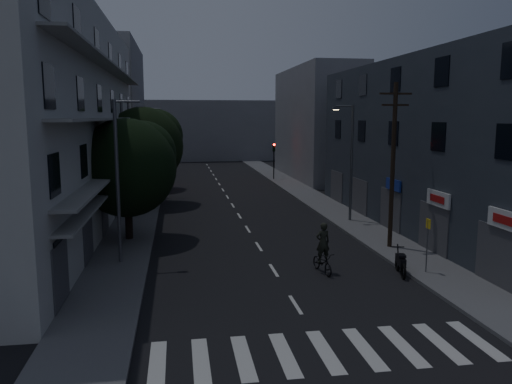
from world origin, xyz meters
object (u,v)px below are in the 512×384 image
object	(u,v)px
utility_pole	(393,162)
cyclist	(323,256)
bus_stop_sign	(428,236)
motorcycle	(401,263)

from	to	relation	value
utility_pole	cyclist	xyz separation A→B (m)	(-4.93, -3.54, -4.05)
bus_stop_sign	cyclist	distance (m)	4.93
bus_stop_sign	motorcycle	world-z (taller)	bus_stop_sign
utility_pole	bus_stop_sign	size ratio (longest dim) A/B	3.56
cyclist	utility_pole	bearing A→B (deg)	26.09
utility_pole	motorcycle	distance (m)	6.30
utility_pole	cyclist	world-z (taller)	utility_pole
motorcycle	bus_stop_sign	bearing A→B (deg)	-0.99
motorcycle	utility_pole	bearing A→B (deg)	85.37
motorcycle	cyclist	world-z (taller)	cyclist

